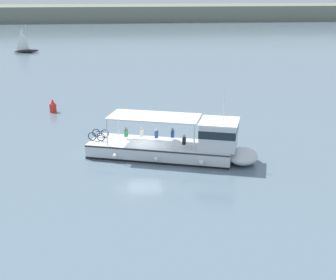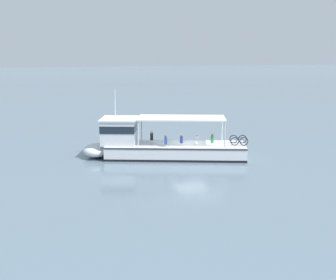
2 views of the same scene
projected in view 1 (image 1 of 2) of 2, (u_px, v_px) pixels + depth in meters
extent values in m
plane|color=slate|center=(144.00, 157.00, 36.04)|extent=(400.00, 400.00, 0.00)
cube|color=slate|center=(120.00, 13.00, 175.94)|extent=(400.00, 28.00, 5.44)
cube|color=silver|center=(160.00, 150.00, 35.78)|extent=(11.26, 6.48, 1.10)
ellipsoid|color=silver|center=(243.00, 156.00, 34.51)|extent=(3.02, 3.49, 1.01)
cube|color=black|center=(160.00, 156.00, 35.92)|extent=(11.27, 6.51, 0.16)
cube|color=#2D2D33|center=(160.00, 144.00, 35.63)|extent=(11.28, 6.53, 0.10)
cube|color=silver|center=(219.00, 135.00, 34.41)|extent=(3.33, 3.41, 1.90)
cube|color=#19232D|center=(219.00, 131.00, 34.31)|extent=(3.39, 3.48, 0.56)
cube|color=white|center=(219.00, 122.00, 34.10)|extent=(3.53, 3.61, 0.12)
cube|color=white|center=(154.00, 117.00, 35.06)|extent=(7.29, 4.93, 0.10)
cylinder|color=silver|center=(200.00, 128.00, 35.99)|extent=(0.08, 0.08, 2.00)
cylinder|color=silver|center=(194.00, 139.00, 33.46)|extent=(0.08, 0.08, 2.00)
cylinder|color=silver|center=(119.00, 123.00, 37.31)|extent=(0.08, 0.08, 2.00)
cylinder|color=silver|center=(107.00, 133.00, 34.78)|extent=(0.08, 0.08, 2.00)
cylinder|color=silver|center=(224.00, 106.00, 33.68)|extent=(0.06, 0.06, 2.20)
sphere|color=white|center=(201.00, 162.00, 33.45)|extent=(0.36, 0.36, 0.36)
sphere|color=white|center=(156.00, 159.00, 34.12)|extent=(0.36, 0.36, 0.36)
sphere|color=white|center=(115.00, 156.00, 34.75)|extent=(0.36, 0.36, 0.36)
torus|color=black|center=(105.00, 133.00, 36.84)|extent=(0.64, 0.27, 0.66)
torus|color=black|center=(96.00, 133.00, 36.99)|extent=(0.64, 0.27, 0.66)
cylinder|color=#1E478C|center=(100.00, 132.00, 36.88)|extent=(0.68, 0.28, 0.06)
torus|color=black|center=(101.00, 137.00, 36.01)|extent=(0.64, 0.27, 0.66)
torus|color=black|center=(92.00, 136.00, 36.15)|extent=(0.64, 0.27, 0.66)
cylinder|color=#1E478C|center=(96.00, 135.00, 36.04)|extent=(0.68, 0.28, 0.06)
cube|color=#338C4C|center=(126.00, 133.00, 36.47)|extent=(0.31, 0.37, 0.52)
sphere|color=#9E7051|center=(126.00, 129.00, 36.35)|extent=(0.20, 0.20, 0.20)
cube|color=white|center=(142.00, 133.00, 36.47)|extent=(0.31, 0.37, 0.52)
sphere|color=tan|center=(142.00, 129.00, 36.36)|extent=(0.20, 0.20, 0.20)
cube|color=#2D4CA5|center=(156.00, 135.00, 36.15)|extent=(0.31, 0.37, 0.52)
sphere|color=beige|center=(156.00, 130.00, 36.04)|extent=(0.20, 0.20, 0.20)
cube|color=#2D4CA5|center=(173.00, 134.00, 36.29)|extent=(0.31, 0.37, 0.52)
sphere|color=#9E7051|center=(173.00, 129.00, 36.17)|extent=(0.20, 0.20, 0.20)
cube|color=black|center=(184.00, 141.00, 34.65)|extent=(0.31, 0.37, 0.52)
sphere|color=tan|center=(184.00, 136.00, 34.54)|extent=(0.20, 0.20, 0.20)
ellipsoid|color=#232328|center=(26.00, 51.00, 92.03)|extent=(5.00, 2.57, 0.60)
cylinder|color=silver|center=(26.00, 37.00, 91.29)|extent=(0.08, 0.08, 4.80)
pyramid|color=white|center=(22.00, 38.00, 91.08)|extent=(1.66, 0.49, 4.08)
cylinder|color=red|center=(53.00, 108.00, 48.53)|extent=(0.70, 0.70, 0.90)
cone|color=red|center=(52.00, 101.00, 48.32)|extent=(0.42, 0.42, 0.50)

